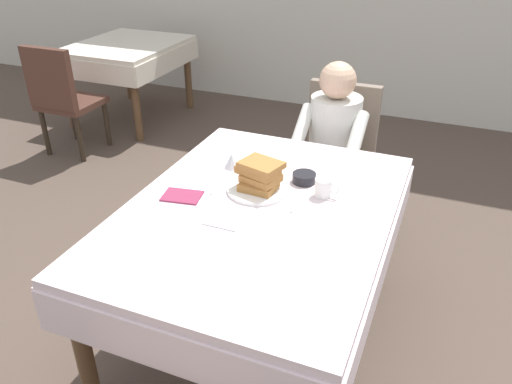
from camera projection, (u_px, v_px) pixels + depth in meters
The scene contains 15 objects.
ground_plane at pixel (258, 334), 2.56m from camera, with size 14.00×14.00×0.00m, color brown.
dining_table_main at pixel (259, 225), 2.24m from camera, with size 1.12×1.52×0.74m.
chair_diner at pixel (337, 149), 3.22m from camera, with size 0.44×0.45×0.93m.
diner_person at pixel (333, 138), 3.03m from camera, with size 0.40×0.43×1.12m.
plate_breakfast at pixel (258, 190), 2.32m from camera, with size 0.28×0.28×0.02m, color white.
breakfast_stack at pixel (260, 175), 2.28m from camera, with size 0.22×0.18×0.13m.
cup_coffee at pixel (324, 188), 2.26m from camera, with size 0.11×0.08×0.08m.
bowl_butter at pixel (304, 178), 2.39m from camera, with size 0.11×0.11×0.04m, color black.
syrup_pitcher at pixel (232, 161), 2.51m from camera, with size 0.08×0.08×0.07m.
fork_left_of_plate at pixel (218, 185), 2.37m from camera, with size 0.18×0.01×0.01m, color silver.
knife_right_of_plate at pixel (296, 201), 2.24m from camera, with size 0.20×0.01×0.01m, color silver.
spoon_near_edge at pixel (219, 227), 2.06m from camera, with size 0.15×0.01×0.01m, color silver.
napkin_folded at pixel (182, 196), 2.27m from camera, with size 0.17×0.12×0.01m, color #8C2D4C.
background_table_far at pixel (128, 55), 4.87m from camera, with size 0.92×1.12×0.74m.
background_chair_empty at pixel (62, 95), 4.15m from camera, with size 0.44×0.45×0.93m.
Camera 1 is at (0.70, -1.75, 1.87)m, focal length 35.89 mm.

